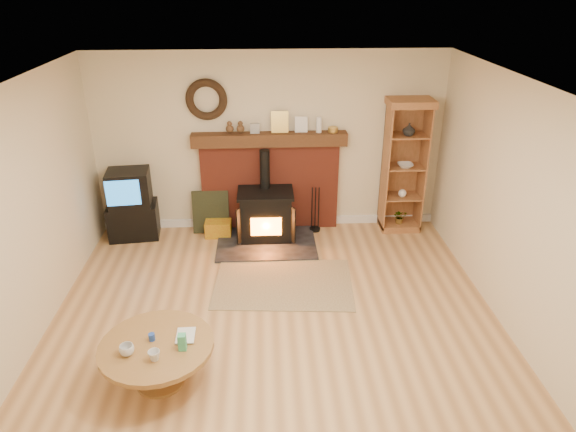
{
  "coord_description": "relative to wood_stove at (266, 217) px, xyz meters",
  "views": [
    {
      "loc": [
        -0.1,
        -4.36,
        3.52
      ],
      "look_at": [
        0.18,
        1.0,
        0.97
      ],
      "focal_mm": 32.0,
      "sensor_mm": 36.0,
      "label": 1
    }
  ],
  "objects": [
    {
      "name": "ground",
      "position": [
        0.07,
        -2.27,
        -0.36
      ],
      "size": [
        5.5,
        5.5,
        0.0
      ],
      "primitive_type": "plane",
      "color": "#A57444",
      "rests_on": "ground"
    },
    {
      "name": "room_shell",
      "position": [
        0.06,
        -2.18,
        1.36
      ],
      "size": [
        5.02,
        5.52,
        2.61
      ],
      "color": "beige",
      "rests_on": "ground"
    },
    {
      "name": "chimney_breast",
      "position": [
        0.07,
        0.39,
        0.44
      ],
      "size": [
        2.2,
        0.22,
        1.78
      ],
      "color": "maroon",
      "rests_on": "ground"
    },
    {
      "name": "wood_stove",
      "position": [
        0.0,
        0.0,
        0.0
      ],
      "size": [
        1.4,
        1.0,
        1.29
      ],
      "color": "black",
      "rests_on": "ground"
    },
    {
      "name": "area_rug",
      "position": [
        0.2,
        -1.21,
        -0.35
      ],
      "size": [
        1.78,
        1.29,
        0.01
      ],
      "primitive_type": "cube",
      "rotation": [
        0.0,
        0.0,
        -0.07
      ],
      "color": "brown",
      "rests_on": "ground"
    },
    {
      "name": "tv_unit",
      "position": [
        -1.93,
        0.19,
        0.13
      ],
      "size": [
        0.74,
        0.56,
        1.02
      ],
      "color": "black",
      "rests_on": "ground"
    },
    {
      "name": "curio_cabinet",
      "position": [
        2.01,
        0.28,
        0.63
      ],
      "size": [
        0.63,
        0.45,
        1.96
      ],
      "color": "brown",
      "rests_on": "ground"
    },
    {
      "name": "firelog_box",
      "position": [
        -0.7,
        0.13,
        -0.24
      ],
      "size": [
        0.38,
        0.24,
        0.24
      ],
      "primitive_type": "cube",
      "rotation": [
        0.0,
        0.0,
        -0.02
      ],
      "color": "gold",
      "rests_on": "ground"
    },
    {
      "name": "leaning_painting",
      "position": [
        -0.81,
        0.28,
        -0.04
      ],
      "size": [
        0.53,
        0.14,
        0.64
      ],
      "primitive_type": "cube",
      "rotation": [
        -0.17,
        0.0,
        0.0
      ],
      "color": "black",
      "rests_on": "ground"
    },
    {
      "name": "fire_tools",
      "position": [
        0.74,
        0.23,
        -0.22
      ],
      "size": [
        0.16,
        0.16,
        0.7
      ],
      "color": "black",
      "rests_on": "ground"
    },
    {
      "name": "coffee_table",
      "position": [
        -1.04,
        -2.85,
        0.01
      ],
      "size": [
        1.05,
        1.05,
        0.61
      ],
      "color": "brown",
      "rests_on": "ground"
    }
  ]
}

